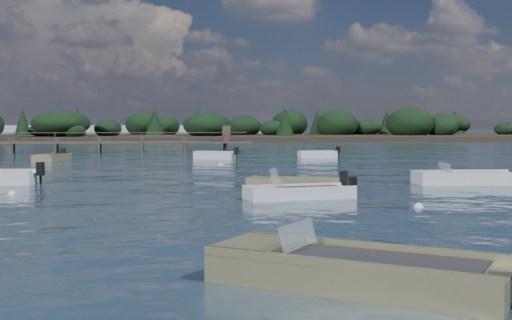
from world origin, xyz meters
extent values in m
plane|color=#162634|center=(0.00, 60.00, 0.00)|extent=(400.00, 400.00, 0.00)
cube|color=black|center=(-8.35, 12.95, 0.72)|extent=(0.36, 0.42, 0.63)
cylinder|color=black|center=(-8.35, 12.95, 0.17)|extent=(0.12, 0.12, 0.63)
cube|color=#6D6B48|center=(2.91, 7.81, 0.10)|extent=(4.01, 2.78, 0.71)
cube|color=#6D6B48|center=(1.59, 8.43, 0.52)|extent=(1.32, 1.41, 0.14)
cube|color=#252527|center=(3.19, 7.67, 0.44)|extent=(2.79, 2.02, 0.12)
cube|color=#6D6B48|center=(2.67, 7.30, 0.52)|extent=(3.52, 1.76, 0.14)
cube|color=#6D6B48|center=(3.15, 8.32, 0.52)|extent=(3.52, 1.76, 0.14)
cube|color=black|center=(4.85, 6.89, 0.64)|extent=(0.40, 0.43, 0.56)
cylinder|color=black|center=(4.85, 6.89, 0.15)|extent=(0.14, 0.14, 0.56)
cube|color=silver|center=(2.15, 8.17, 0.76)|extent=(0.53, 0.88, 0.43)
cube|color=#6D6B48|center=(0.80, -8.00, 0.11)|extent=(5.22, 4.53, 0.78)
cube|color=#6D6B48|center=(-0.76, -6.85, 0.56)|extent=(1.99, 2.09, 0.16)
cube|color=#252527|center=(1.13, -8.24, 0.48)|extent=(3.68, 3.26, 0.13)
cube|color=#6D6B48|center=(0.29, -8.71, 0.56)|extent=(4.19, 3.12, 0.16)
cube|color=#6D6B48|center=(1.32, -7.29, 0.56)|extent=(4.19, 3.12, 0.16)
cube|color=silver|center=(-0.10, -7.34, 0.83)|extent=(0.94, 1.20, 0.46)
cube|color=silver|center=(10.37, 34.09, 0.11)|extent=(3.19, 1.33, 0.74)
cube|color=silver|center=(9.17, 34.06, 0.54)|extent=(0.78, 1.15, 0.15)
cube|color=#252527|center=(10.63, 34.09, 0.45)|extent=(2.17, 1.05, 0.13)
cube|color=silver|center=(10.38, 33.52, 0.54)|extent=(3.16, 0.19, 0.15)
cube|color=silver|center=(10.36, 34.65, 0.54)|extent=(3.16, 0.19, 0.15)
cube|color=black|center=(12.18, 34.12, 0.66)|extent=(0.30, 0.36, 0.58)
cylinder|color=black|center=(12.18, 34.12, 0.16)|extent=(0.11, 0.11, 0.58)
cube|color=silver|center=(11.75, 9.89, 0.11)|extent=(4.99, 2.21, 0.76)
cube|color=silver|center=(9.90, 10.04, 0.55)|extent=(1.29, 1.74, 0.15)
cube|color=#252527|center=(12.13, 9.86, 0.46)|extent=(3.41, 1.72, 0.13)
cube|color=silver|center=(11.68, 9.04, 0.55)|extent=(4.86, 0.51, 0.15)
cube|color=silver|center=(11.81, 10.74, 0.55)|extent=(4.86, 0.51, 0.15)
cube|color=silver|center=(10.68, 9.98, 0.81)|extent=(0.27, 1.33, 0.45)
cube|color=#6D6B48|center=(-11.15, 33.08, 0.09)|extent=(2.43, 4.56, 0.65)
cube|color=#6D6B48|center=(-11.49, 31.47, 0.48)|extent=(1.60, 1.31, 0.13)
cube|color=#252527|center=(-11.08, 33.42, 0.40)|extent=(1.84, 3.14, 0.11)
cube|color=#6D6B48|center=(-10.43, 32.93, 0.48)|extent=(1.00, 4.26, 0.13)
cube|color=#6D6B48|center=(-11.86, 33.23, 0.48)|extent=(1.00, 4.26, 0.13)
cube|color=black|center=(-10.66, 35.40, 0.59)|extent=(0.36, 0.32, 0.51)
cylinder|color=black|center=(-10.66, 35.40, 0.14)|extent=(0.11, 0.11, 0.51)
cube|color=silver|center=(1.63, 33.66, 0.11)|extent=(3.52, 2.64, 0.76)
cube|color=silver|center=(0.52, 34.22, 0.56)|extent=(1.23, 1.41, 0.15)
cube|color=#252527|center=(1.87, 33.55, 0.47)|extent=(2.46, 1.94, 0.13)
cube|color=silver|center=(1.37, 33.14, 0.56)|extent=(2.99, 1.59, 0.15)
cube|color=silver|center=(1.90, 34.19, 0.56)|extent=(2.99, 1.59, 0.15)
cube|color=black|center=(3.31, 32.82, 0.69)|extent=(0.44, 0.47, 0.60)
cylinder|color=black|center=(3.31, 32.82, 0.16)|extent=(0.15, 0.15, 0.60)
cube|color=silver|center=(2.63, 5.30, 0.09)|extent=(4.31, 2.14, 0.60)
cube|color=silver|center=(1.08, 5.07, 0.44)|extent=(1.19, 1.53, 0.12)
cube|color=#252527|center=(2.95, 5.35, 0.37)|extent=(2.96, 1.64, 0.10)
cube|color=silver|center=(2.74, 4.59, 0.44)|extent=(4.10, 0.72, 0.12)
cube|color=silver|center=(2.52, 6.02, 0.44)|extent=(4.10, 0.72, 0.12)
cube|color=black|center=(4.86, 5.64, 0.54)|extent=(0.28, 0.32, 0.47)
cylinder|color=black|center=(4.86, 5.64, 0.13)|extent=(0.10, 0.10, 0.47)
cube|color=silver|center=(1.73, 5.17, 0.65)|extent=(0.30, 1.12, 0.36)
sphere|color=silver|center=(1.00, -4.27, 0.00)|extent=(0.32, 0.32, 0.32)
sphere|color=silver|center=(6.11, 2.06, 0.00)|extent=(0.32, 0.32, 0.32)
sphere|color=silver|center=(-8.64, 8.36, 0.00)|extent=(0.32, 0.32, 0.32)
sphere|color=silver|center=(1.42, 25.56, 0.00)|extent=(0.32, 0.32, 0.32)
cube|color=#453932|center=(4.00, 48.00, 1.00)|extent=(5.00, 3.20, 0.18)
cube|color=#453932|center=(4.00, 48.00, 1.90)|extent=(0.80, 0.80, 1.60)
cylinder|color=#453932|center=(-17.47, 47.15, 0.40)|extent=(0.20, 0.20, 2.20)
cylinder|color=#453932|center=(-17.47, 48.85, 0.40)|extent=(0.20, 0.20, 2.20)
cylinder|color=#453932|center=(-13.20, 47.15, 0.40)|extent=(0.20, 0.20, 2.20)
cylinder|color=#453932|center=(-13.20, 48.85, 0.40)|extent=(0.20, 0.20, 2.20)
cylinder|color=#453932|center=(-8.93, 47.15, 0.40)|extent=(0.20, 0.20, 2.20)
cylinder|color=#453932|center=(-8.93, 48.85, 0.40)|extent=(0.20, 0.20, 2.20)
cylinder|color=#453932|center=(-4.67, 47.15, 0.40)|extent=(0.20, 0.20, 2.20)
cylinder|color=#453932|center=(-4.67, 48.85, 0.40)|extent=(0.20, 0.20, 2.20)
cylinder|color=#453932|center=(-0.40, 47.15, 0.40)|extent=(0.20, 0.20, 2.20)
cylinder|color=#453932|center=(-0.40, 48.85, 0.40)|extent=(0.20, 0.20, 2.20)
cylinder|color=#453932|center=(3.87, 47.15, 0.40)|extent=(0.20, 0.20, 2.20)
cylinder|color=#453932|center=(3.87, 48.85, 0.40)|extent=(0.20, 0.20, 2.20)
cube|color=black|center=(25.00, 100.00, 0.00)|extent=(190.00, 40.00, 1.60)
ellipsoid|color=black|center=(25.00, 100.00, 2.80)|extent=(180.50, 36.00, 4.40)
camera|label=1|loc=(-2.53, -18.72, 2.85)|focal=45.00mm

